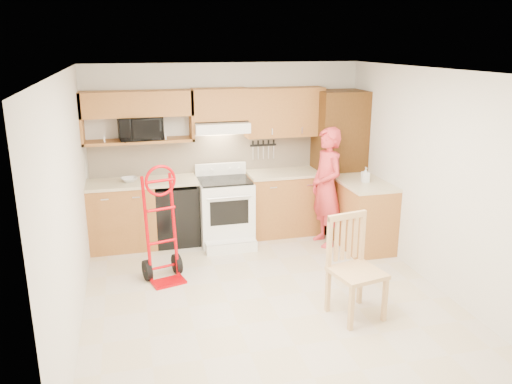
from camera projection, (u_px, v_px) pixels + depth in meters
name	position (u px, v px, depth m)	size (l,w,h in m)	color
floor	(267.00, 298.00, 5.80)	(4.00, 4.50, 0.02)	beige
ceiling	(268.00, 70.00, 5.09)	(4.00, 4.50, 0.02)	white
wall_back	(226.00, 150.00, 7.54)	(4.00, 0.02, 2.50)	silver
wall_front	(361.00, 285.00, 3.34)	(4.00, 0.02, 2.50)	silver
wall_left	(68.00, 206.00, 4.96)	(0.02, 4.50, 2.50)	silver
wall_right	(435.00, 179.00, 5.92)	(0.02, 4.50, 2.50)	silver
backsplash	(227.00, 153.00, 7.53)	(3.92, 0.03, 0.55)	beige
lower_cab_left	(122.00, 216.00, 7.11)	(0.90, 0.60, 0.90)	#9E662B
dishwasher	(177.00, 214.00, 7.30)	(0.60, 0.60, 0.85)	black
lower_cab_right	(285.00, 203.00, 7.68)	(1.14, 0.60, 0.90)	#9E662B
countertop_left	(142.00, 182.00, 7.05)	(1.50, 0.63, 0.04)	beige
countertop_right	(286.00, 173.00, 7.55)	(1.14, 0.63, 0.04)	beige
cab_return_right	(362.00, 215.00, 7.14)	(0.60, 1.00, 0.90)	#9E662B
countertop_return	(364.00, 183.00, 7.01)	(0.63, 1.00, 0.04)	beige
pantry_tall	(338.00, 161.00, 7.70)	(0.70, 0.60, 2.10)	#4E2D10
upper_cab_left	(137.00, 104.00, 6.88)	(1.50, 0.33, 0.34)	#9E662B
upper_shelf_mw	(139.00, 141.00, 7.02)	(1.50, 0.33, 0.04)	#9E662B
upper_cab_center	(220.00, 104.00, 7.16)	(0.76, 0.33, 0.44)	#9E662B
upper_cab_right	(284.00, 112.00, 7.42)	(1.14, 0.33, 0.70)	#9E662B
range_hood	(221.00, 127.00, 7.18)	(0.76, 0.46, 0.14)	white
knife_strip	(263.00, 149.00, 7.63)	(0.40, 0.05, 0.29)	black
microwave	(140.00, 128.00, 6.98)	(0.58, 0.39, 0.32)	black
range	(226.00, 206.00, 7.22)	(0.74, 0.97, 1.09)	white
person	(327.00, 187.00, 7.11)	(0.61, 0.40, 1.67)	#D1353B
hand_truck	(163.00, 230.00, 6.03)	(0.51, 0.47, 1.29)	#C50109
dining_chair	(357.00, 269.00, 5.25)	(0.48, 0.53, 1.08)	tan
soap_bottle	(366.00, 175.00, 6.95)	(0.09, 0.09, 0.21)	white
bowl	(129.00, 180.00, 7.00)	(0.22, 0.22, 0.05)	white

